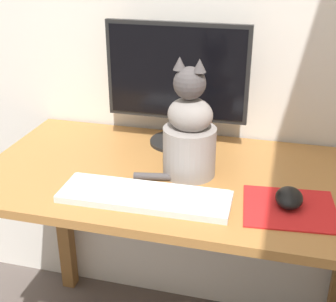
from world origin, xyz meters
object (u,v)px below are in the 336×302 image
keyboard (145,196)px  monitor (177,80)px  computer_mouse_right (289,198)px  cat (189,133)px

keyboard → monitor: bearing=89.9°
computer_mouse_right → cat: cat is taller
monitor → computer_mouse_right: (0.36, -0.30, -0.19)m
monitor → cat: monitor is taller
monitor → keyboard: 0.42m
keyboard → cat: size_ratio=1.32×
keyboard → cat: bearing=64.2°
monitor → cat: (0.08, -0.20, -0.09)m
monitor → computer_mouse_right: 0.51m
monitor → computer_mouse_right: size_ratio=4.44×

